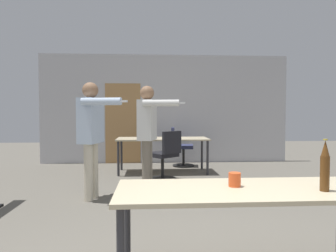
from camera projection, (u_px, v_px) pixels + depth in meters
The scene contains 9 objects.
back_wall at pixel (164, 109), 7.80m from camera, with size 6.41×0.12×2.79m.
conference_table_near at pixel (247, 199), 2.12m from camera, with size 1.86×0.67×0.75m.
conference_table_far at pixel (163, 141), 6.47m from camera, with size 1.96×0.79×0.75m.
person_far_watching at pixel (92, 129), 4.41m from camera, with size 0.75×0.76×1.74m.
person_left_plaid at pixel (148, 127), 4.94m from camera, with size 0.75×0.75×1.73m.
office_chair_far_left at pixel (180, 148), 7.26m from camera, with size 0.57×0.52×0.94m.
office_chair_mid_tucked at pixel (165, 157), 5.71m from camera, with size 0.68×0.69×0.95m.
beer_bottle at pixel (325, 167), 2.03m from camera, with size 0.06×0.06×0.36m.
drink_cup at pixel (235, 180), 2.17m from camera, with size 0.09×0.09×0.10m.
Camera 1 is at (-0.41, -1.50, 1.27)m, focal length 32.00 mm.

